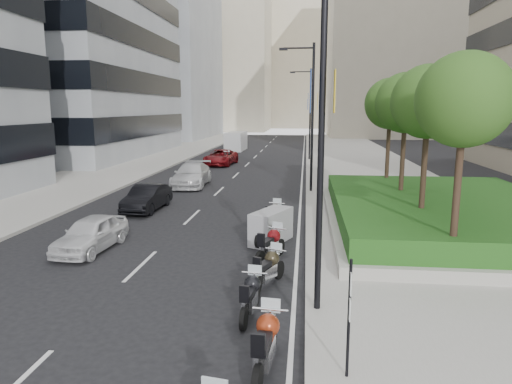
# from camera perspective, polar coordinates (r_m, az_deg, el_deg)

# --- Properties ---
(ground) EXTENTS (160.00, 160.00, 0.00)m
(ground) POSITION_cam_1_polar(r_m,az_deg,el_deg) (12.03, -14.05, -15.57)
(ground) COLOR black
(ground) RESTS_ON ground
(sidewalk_right) EXTENTS (10.00, 100.00, 0.15)m
(sidewalk_right) POSITION_cam_1_polar(r_m,az_deg,el_deg) (40.75, 13.34, 2.93)
(sidewalk_right) COLOR #9E9B93
(sidewalk_right) RESTS_ON ground
(sidewalk_left) EXTENTS (8.00, 100.00, 0.15)m
(sidewalk_left) POSITION_cam_1_polar(r_m,az_deg,el_deg) (43.46, -15.35, 3.30)
(sidewalk_left) COLOR #9E9B93
(sidewalk_left) RESTS_ON ground
(lane_edge) EXTENTS (0.12, 100.00, 0.01)m
(lane_edge) POSITION_cam_1_polar(r_m,az_deg,el_deg) (40.44, 5.85, 3.00)
(lane_edge) COLOR silver
(lane_edge) RESTS_ON ground
(lane_centre) EXTENTS (0.12, 100.00, 0.01)m
(lane_centre) POSITION_cam_1_polar(r_m,az_deg,el_deg) (40.80, -1.48, 3.12)
(lane_centre) COLOR silver
(lane_centre) RESTS_ON ground
(building_grey_far) EXTENTS (22.00, 26.00, 30.00)m
(building_grey_far) POSITION_cam_1_polar(r_m,az_deg,el_deg) (85.40, -13.49, 16.77)
(building_grey_far) COLOR gray
(building_grey_far) RESTS_ON ground
(building_cream_right) EXTENTS (28.00, 24.00, 36.00)m
(building_cream_right) POSITION_cam_1_polar(r_m,az_deg,el_deg) (92.78, 18.31, 17.88)
(building_cream_right) COLOR #B7AD93
(building_cream_right) RESTS_ON ground
(building_cream_left) EXTENTS (26.00, 24.00, 34.00)m
(building_cream_left) POSITION_cam_1_polar(r_m,az_deg,el_deg) (112.88, -5.22, 16.41)
(building_cream_left) COLOR #B7AD93
(building_cream_left) RESTS_ON ground
(building_cream_centre) EXTENTS (30.00, 24.00, 38.00)m
(building_cream_centre) POSITION_cam_1_polar(r_m,az_deg,el_deg) (130.85, 5.58, 16.46)
(building_cream_centre) COLOR #B7AD93
(building_cream_centre) RESTS_ON ground
(planter) EXTENTS (10.00, 14.00, 0.40)m
(planter) POSITION_cam_1_polar(r_m,az_deg,el_deg) (21.56, 22.44, -3.39)
(planter) COLOR #A5A29A
(planter) RESTS_ON sidewalk_right
(hedge) EXTENTS (9.40, 13.40, 0.80)m
(hedge) POSITION_cam_1_polar(r_m,az_deg,el_deg) (21.43, 22.55, -1.83)
(hedge) COLOR #1F4413
(hedge) RESTS_ON planter
(tree_0) EXTENTS (2.80, 2.80, 6.30)m
(tree_0) POSITION_cam_1_polar(r_m,az_deg,el_deg) (14.83, 24.60, 10.34)
(tree_0) COLOR #332319
(tree_0) RESTS_ON planter
(tree_1) EXTENTS (2.80, 2.80, 6.30)m
(tree_1) POSITION_cam_1_polar(r_m,az_deg,el_deg) (18.67, 20.75, 10.44)
(tree_1) COLOR #332319
(tree_1) RESTS_ON planter
(tree_2) EXTENTS (2.80, 2.80, 6.30)m
(tree_2) POSITION_cam_1_polar(r_m,az_deg,el_deg) (22.57, 18.22, 10.48)
(tree_2) COLOR #332319
(tree_2) RESTS_ON planter
(tree_3) EXTENTS (2.80, 2.80, 6.30)m
(tree_3) POSITION_cam_1_polar(r_m,az_deg,el_deg) (26.50, 16.44, 10.50)
(tree_3) COLOR #332319
(tree_3) RESTS_ON planter
(lamp_post_0) EXTENTS (2.34, 0.45, 9.00)m
(lamp_post_0) POSITION_cam_1_polar(r_m,az_deg,el_deg) (11.11, 7.43, 9.60)
(lamp_post_0) COLOR black
(lamp_post_0) RESTS_ON ground
(lamp_post_1) EXTENTS (2.34, 0.45, 9.00)m
(lamp_post_1) POSITION_cam_1_polar(r_m,az_deg,el_deg) (28.10, 6.76, 10.08)
(lamp_post_1) COLOR black
(lamp_post_1) RESTS_ON ground
(lamp_post_2) EXTENTS (2.34, 0.45, 9.00)m
(lamp_post_2) POSITION_cam_1_polar(r_m,az_deg,el_deg) (46.10, 6.60, 10.21)
(lamp_post_2) COLOR black
(lamp_post_2) RESTS_ON ground
(parking_sign) EXTENTS (0.06, 0.32, 2.50)m
(parking_sign) POSITION_cam_1_polar(r_m,az_deg,el_deg) (8.98, 11.57, -14.53)
(parking_sign) COLOR black
(parking_sign) RESTS_ON ground
(motorcycle_1) EXTENTS (0.75, 2.25, 1.12)m
(motorcycle_1) POSITION_cam_1_polar(r_m,az_deg,el_deg) (9.55, 1.23, -18.45)
(motorcycle_1) COLOR black
(motorcycle_1) RESTS_ON ground
(motorcycle_2) EXTENTS (0.67, 2.02, 1.00)m
(motorcycle_2) POSITION_cam_1_polar(r_m,az_deg,el_deg) (11.81, -0.67, -12.88)
(motorcycle_2) COLOR black
(motorcycle_2) RESTS_ON ground
(motorcycle_3) EXTENTS (0.97, 1.95, 1.03)m
(motorcycle_3) POSITION_cam_1_polar(r_m,az_deg,el_deg) (13.63, 1.57, -9.56)
(motorcycle_3) COLOR black
(motorcycle_3) RESTS_ON ground
(motorcycle_4) EXTENTS (0.99, 2.06, 1.08)m
(motorcycle_4) POSITION_cam_1_polar(r_m,az_deg,el_deg) (15.78, 1.87, -6.64)
(motorcycle_4) COLOR black
(motorcycle_4) RESTS_ON ground
(motorcycle_5) EXTENTS (1.67, 2.32, 1.31)m
(motorcycle_5) POSITION_cam_1_polar(r_m,az_deg,el_deg) (17.84, 1.91, -4.37)
(motorcycle_5) COLOR black
(motorcycle_5) RESTS_ON ground
(motorcycle_6) EXTENTS (0.78, 2.11, 1.06)m
(motorcycle_6) POSITION_cam_1_polar(r_m,az_deg,el_deg) (19.97, 2.20, -3.00)
(motorcycle_6) COLOR black
(motorcycle_6) RESTS_ON ground
(car_a) EXTENTS (1.78, 3.85, 1.28)m
(car_a) POSITION_cam_1_polar(r_m,az_deg,el_deg) (18.02, -19.94, -4.90)
(car_a) COLOR silver
(car_a) RESTS_ON ground
(car_b) EXTENTS (1.54, 4.05, 1.32)m
(car_b) POSITION_cam_1_polar(r_m,az_deg,el_deg) (24.15, -13.46, -0.70)
(car_b) COLOR black
(car_b) RESTS_ON ground
(car_c) EXTENTS (2.35, 5.32, 1.52)m
(car_c) POSITION_cam_1_polar(r_m,az_deg,el_deg) (31.17, -8.05, 2.14)
(car_c) COLOR silver
(car_c) RESTS_ON ground
(car_d) EXTENTS (2.75, 5.31, 1.43)m
(car_d) POSITION_cam_1_polar(r_m,az_deg,el_deg) (42.47, -4.43, 4.35)
(car_d) COLOR maroon
(car_d) RESTS_ON ground
(delivery_van) EXTENTS (2.20, 5.45, 2.27)m
(delivery_van) POSITION_cam_1_polar(r_m,az_deg,el_deg) (57.06, -2.55, 6.27)
(delivery_van) COLOR silver
(delivery_van) RESTS_ON ground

